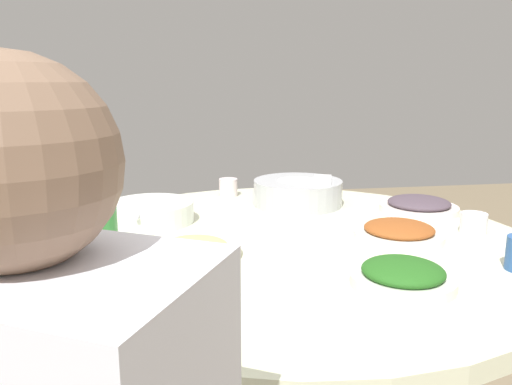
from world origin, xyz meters
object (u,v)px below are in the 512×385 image
at_px(dish_noodles, 194,250).
at_px(dish_stirfry, 399,232).
at_px(rice_bowl, 298,192).
at_px(dish_eggplant, 419,205).
at_px(tea_cup_far, 474,223).
at_px(tea_cup_side, 228,187).
at_px(green_bottle, 99,236).
at_px(dish_tofu_braise, 179,307).
at_px(round_dining_table, 288,291).
at_px(soup_bowl, 150,213).
at_px(dish_greens, 403,275).

height_order(dish_noodles, dish_stirfry, dish_stirfry).
distance_m(rice_bowl, dish_eggplant, 0.38).
distance_m(tea_cup_far, tea_cup_side, 0.82).
distance_m(green_bottle, tea_cup_side, 0.84).
height_order(dish_tofu_braise, tea_cup_side, tea_cup_side).
bearing_deg(round_dining_table, dish_stirfry, -100.35).
bearing_deg(dish_stirfry, tea_cup_far, -86.03).
bearing_deg(dish_noodles, green_bottle, 128.04).
height_order(round_dining_table, tea_cup_side, tea_cup_side).
xyz_separation_m(rice_bowl, tea_cup_far, (-0.39, -0.39, -0.02)).
bearing_deg(soup_bowl, dish_eggplant, -91.01).
relative_size(round_dining_table, rice_bowl, 4.40).
bearing_deg(dish_eggplant, tea_cup_far, -171.73).
bearing_deg(dish_noodles, round_dining_table, -68.47).
bearing_deg(dish_noodles, soup_bowl, 19.36).
distance_m(dish_eggplant, green_bottle, 1.01).
relative_size(rice_bowl, green_bottle, 1.12).
xyz_separation_m(round_dining_table, dish_greens, (-0.34, -0.16, 0.17)).
relative_size(dish_noodles, tea_cup_side, 3.40).
bearing_deg(tea_cup_side, round_dining_table, -169.16).
xyz_separation_m(dish_greens, tea_cup_far, (0.30, -0.34, 0.01)).
height_order(rice_bowl, soup_bowl, rice_bowl).
height_order(dish_greens, tea_cup_far, tea_cup_far).
relative_size(round_dining_table, tea_cup_side, 19.66).
relative_size(dish_stirfry, dish_eggplant, 0.96).
height_order(dish_tofu_braise, dish_eggplant, dish_eggplant).
height_order(dish_eggplant, green_bottle, green_bottle).
relative_size(dish_greens, green_bottle, 0.81).
bearing_deg(green_bottle, dish_stirfry, -74.89).
distance_m(dish_eggplant, tea_cup_far, 0.24).
xyz_separation_m(dish_greens, dish_stirfry, (0.28, -0.12, -0.00)).
bearing_deg(green_bottle, dish_greens, -98.89).
bearing_deg(tea_cup_far, round_dining_table, 85.87).
relative_size(dish_noodles, tea_cup_far, 3.25).
bearing_deg(rice_bowl, soup_bowl, 105.99).
distance_m(rice_bowl, dish_tofu_braise, 0.85).
bearing_deg(dish_greens, round_dining_table, 24.87).
bearing_deg(dish_stirfry, dish_eggplant, -35.82).
relative_size(dish_stirfry, tea_cup_side, 3.55).
height_order(rice_bowl, dish_noodles, rice_bowl).
bearing_deg(dish_tofu_braise, dish_eggplant, -51.11).
bearing_deg(dish_stirfry, green_bottle, 105.11).
distance_m(round_dining_table, tea_cup_far, 0.53).
bearing_deg(tea_cup_far, dish_noodles, 94.74).
height_order(soup_bowl, dish_noodles, soup_bowl).
xyz_separation_m(rice_bowl, soup_bowl, (-0.13, 0.47, -0.02)).
xyz_separation_m(round_dining_table, dish_noodles, (-0.10, 0.25, 0.16)).
distance_m(soup_bowl, dish_tofu_braise, 0.62).
xyz_separation_m(dish_greens, tea_cup_side, (0.86, 0.26, 0.01)).
relative_size(round_dining_table, tea_cup_far, 18.75).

